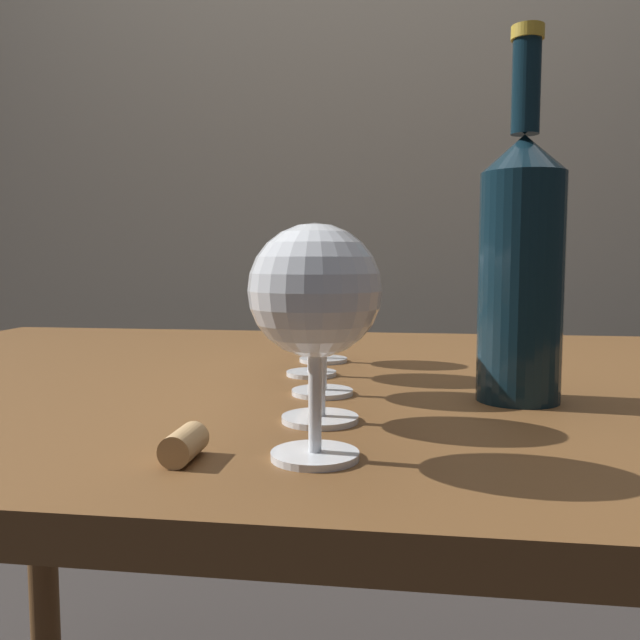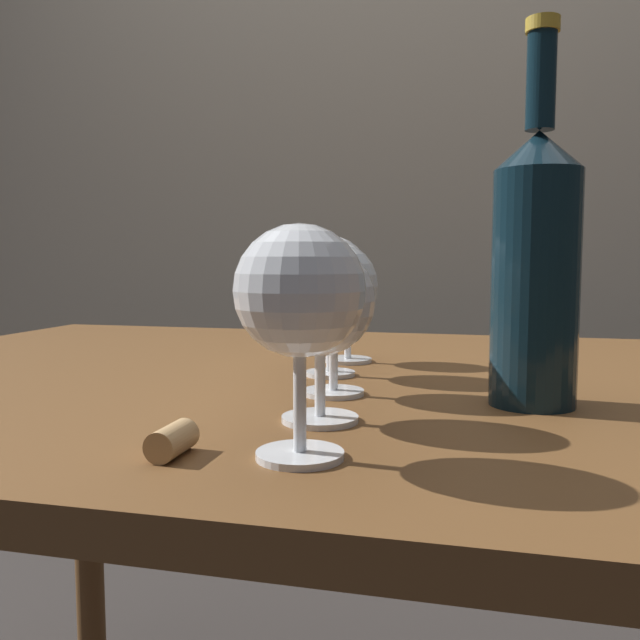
% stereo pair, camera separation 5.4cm
% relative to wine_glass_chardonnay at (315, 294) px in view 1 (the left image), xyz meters
% --- Properties ---
extents(back_wall, '(5.00, 0.08, 2.60)m').
position_rel_wine_glass_chardonnay_xyz_m(back_wall, '(-0.05, 1.58, 0.48)').
color(back_wall, '#B2A893').
rests_on(back_wall, ground_plane).
extents(dining_table, '(1.31, 0.89, 0.71)m').
position_rel_wine_glass_chardonnay_xyz_m(dining_table, '(-0.05, 0.33, -0.20)').
color(dining_table, brown).
rests_on(dining_table, ground_plane).
extents(wine_glass_chardonnay, '(0.09, 0.09, 0.16)m').
position_rel_wine_glass_chardonnay_xyz_m(wine_glass_chardonnay, '(0.00, 0.00, 0.00)').
color(wine_glass_chardonnay, white).
rests_on(wine_glass_chardonnay, dining_table).
extents(wine_glass_pinot, '(0.09, 0.09, 0.15)m').
position_rel_wine_glass_chardonnay_xyz_m(wine_glass_pinot, '(-0.01, 0.10, -0.01)').
color(wine_glass_pinot, white).
rests_on(wine_glass_pinot, dining_table).
extents(wine_glass_amber, '(0.09, 0.09, 0.15)m').
position_rel_wine_glass_chardonnay_xyz_m(wine_glass_amber, '(-0.02, 0.21, -0.01)').
color(wine_glass_amber, white).
rests_on(wine_glass_amber, dining_table).
extents(wine_glass_white, '(0.09, 0.09, 0.16)m').
position_rel_wine_glass_chardonnay_xyz_m(wine_glass_white, '(-0.05, 0.32, 0.00)').
color(wine_glass_white, white).
rests_on(wine_glass_white, dining_table).
extents(wine_glass_cabernet, '(0.08, 0.08, 0.14)m').
position_rel_wine_glass_chardonnay_xyz_m(wine_glass_cabernet, '(-0.06, 0.42, -0.01)').
color(wine_glass_cabernet, white).
rests_on(wine_glass_cabernet, dining_table).
extents(wine_bottle, '(0.08, 0.08, 0.35)m').
position_rel_wine_glass_chardonnay_xyz_m(wine_bottle, '(0.17, 0.21, 0.02)').
color(wine_bottle, '#0F232D').
rests_on(wine_bottle, dining_table).
extents(cork, '(0.02, 0.04, 0.02)m').
position_rel_wine_glass_chardonnay_xyz_m(cork, '(-0.09, -0.02, -0.10)').
color(cork, tan).
rests_on(cork, dining_table).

